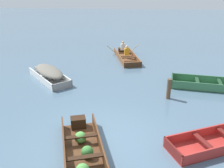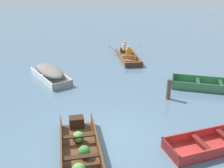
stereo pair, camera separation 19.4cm
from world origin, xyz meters
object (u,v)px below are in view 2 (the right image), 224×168
Objects in this scene: rowboat_wooden_brown_with_crew at (127,56)px; skiff_white_mid_moored at (50,72)px; skiff_red_far_moored at (217,142)px; dinghy_dark_varnish_foreground at (80,149)px; skiff_green_near_moored at (212,86)px; mooring_post at (169,89)px.

skiff_white_mid_moored is at bearing -132.49° from rowboat_wooden_brown_with_crew.
skiff_white_mid_moored is 8.53m from skiff_red_far_moored.
dinghy_dark_varnish_foreground is at bearing -63.99° from skiff_white_mid_moored.
skiff_white_mid_moored reaches higher than skiff_red_far_moored.
skiff_green_near_moored is at bearing -3.40° from skiff_white_mid_moored.
skiff_red_far_moored is (4.12, 0.75, -0.04)m from dinghy_dark_varnish_foreground.
dinghy_dark_varnish_foreground is 7.38m from skiff_green_near_moored.
skiff_red_far_moored is 3.42m from mooring_post.
rowboat_wooden_brown_with_crew reaches higher than dinghy_dark_varnish_foreground.
skiff_white_mid_moored is 0.79× the size of rowboat_wooden_brown_with_crew.
rowboat_wooden_brown_with_crew is at bearing 131.85° from skiff_green_near_moored.
skiff_green_near_moored is 0.94× the size of rowboat_wooden_brown_with_crew.
rowboat_wooden_brown_with_crew is 4.19× the size of mooring_post.
skiff_red_far_moored is at bearing -35.77° from skiff_white_mid_moored.
skiff_white_mid_moored reaches higher than skiff_green_near_moored.
skiff_red_far_moored is 3.57× the size of mooring_post.
mooring_post reaches higher than dinghy_dark_varnish_foreground.
skiff_green_near_moored is (5.19, 5.26, -0.02)m from dinghy_dark_varnish_foreground.
skiff_white_mid_moored is at bearing 176.60° from skiff_green_near_moored.
dinghy_dark_varnish_foreground and skiff_green_near_moored have the same top height.
skiff_green_near_moored is 1.19× the size of skiff_white_mid_moored.
skiff_white_mid_moored is 3.31× the size of mooring_post.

